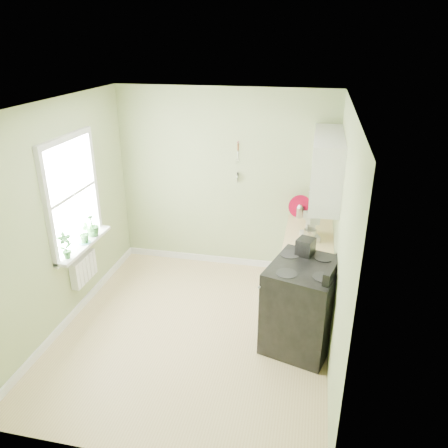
% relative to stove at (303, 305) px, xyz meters
% --- Properties ---
extents(floor, '(3.20, 3.60, 0.02)m').
position_rel_stove_xyz_m(floor, '(-1.28, -0.05, -0.53)').
color(floor, tan).
rests_on(floor, ground).
extents(ceiling, '(3.20, 3.60, 0.02)m').
position_rel_stove_xyz_m(ceiling, '(-1.28, -0.05, 2.19)').
color(ceiling, white).
rests_on(ceiling, wall_back).
extents(wall_back, '(3.20, 0.02, 2.70)m').
position_rel_stove_xyz_m(wall_back, '(-1.28, 1.76, 0.83)').
color(wall_back, '#AABA7F').
rests_on(wall_back, floor).
extents(wall_left, '(0.02, 3.60, 2.70)m').
position_rel_stove_xyz_m(wall_left, '(-2.89, -0.05, 0.83)').
color(wall_left, '#AABA7F').
rests_on(wall_left, floor).
extents(wall_right, '(0.02, 3.60, 2.70)m').
position_rel_stove_xyz_m(wall_right, '(0.33, -0.05, 0.83)').
color(wall_right, '#AABA7F').
rests_on(wall_right, floor).
extents(base_cabinets, '(0.60, 1.60, 0.87)m').
position_rel_stove_xyz_m(base_cabinets, '(0.02, 0.95, -0.09)').
color(base_cabinets, white).
rests_on(base_cabinets, floor).
extents(countertop, '(0.64, 1.60, 0.04)m').
position_rel_stove_xyz_m(countertop, '(0.01, 0.95, 0.37)').
color(countertop, beige).
rests_on(countertop, base_cabinets).
extents(upper_cabinets, '(0.35, 1.40, 0.80)m').
position_rel_stove_xyz_m(upper_cabinets, '(0.15, 1.05, 1.33)').
color(upper_cabinets, white).
rests_on(upper_cabinets, wall_right).
extents(window, '(0.06, 1.14, 1.44)m').
position_rel_stove_xyz_m(window, '(-2.86, 0.25, 1.03)').
color(window, white).
rests_on(window, wall_left).
extents(window_sill, '(0.18, 1.14, 0.04)m').
position_rel_stove_xyz_m(window_sill, '(-2.79, 0.25, 0.36)').
color(window_sill, white).
rests_on(window_sill, wall_left).
extents(radiator, '(0.12, 0.50, 0.35)m').
position_rel_stove_xyz_m(radiator, '(-2.82, 0.20, 0.03)').
color(radiator, white).
rests_on(radiator, wall_left).
extents(wall_utensils, '(0.02, 0.14, 0.58)m').
position_rel_stove_xyz_m(wall_utensils, '(-1.08, 1.73, 1.04)').
color(wall_utensils, beige).
rests_on(wall_utensils, wall_back).
extents(stove, '(0.95, 1.01, 1.16)m').
position_rel_stove_xyz_m(stove, '(0.00, 0.00, 0.00)').
color(stove, black).
rests_on(stove, floor).
extents(stand_mixer, '(0.27, 0.34, 0.37)m').
position_rel_stove_xyz_m(stand_mixer, '(0.02, 0.97, 0.55)').
color(stand_mixer, '#B2B2B7').
rests_on(stand_mixer, countertop).
extents(kettle, '(0.19, 0.11, 0.20)m').
position_rel_stove_xyz_m(kettle, '(-0.16, 1.67, 0.49)').
color(kettle, silver).
rests_on(kettle, countertop).
extents(coffee_maker, '(0.23, 0.24, 0.31)m').
position_rel_stove_xyz_m(coffee_maker, '(-0.02, 0.27, 0.53)').
color(coffee_maker, black).
rests_on(coffee_maker, countertop).
extents(red_tray, '(0.33, 0.16, 0.33)m').
position_rel_stove_xyz_m(red_tray, '(-0.15, 1.67, 0.55)').
color(red_tray, '#A60529').
rests_on(red_tray, countertop).
extents(jar, '(0.07, 0.07, 0.08)m').
position_rel_stove_xyz_m(jar, '(-0.21, 0.25, 0.43)').
color(jar, beige).
rests_on(jar, countertop).
extents(plant_a, '(0.20, 0.21, 0.33)m').
position_rel_stove_xyz_m(plant_a, '(-2.78, -0.17, 0.54)').
color(plant_a, '#2C6129').
rests_on(plant_a, window_sill).
extents(plant_b, '(0.16, 0.18, 0.28)m').
position_rel_stove_xyz_m(plant_b, '(-2.78, 0.26, 0.52)').
color(plant_b, '#2C6129').
rests_on(plant_b, window_sill).
extents(plant_c, '(0.24, 0.24, 0.31)m').
position_rel_stove_xyz_m(plant_c, '(-2.78, 0.49, 0.53)').
color(plant_c, '#2C6129').
rests_on(plant_c, window_sill).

